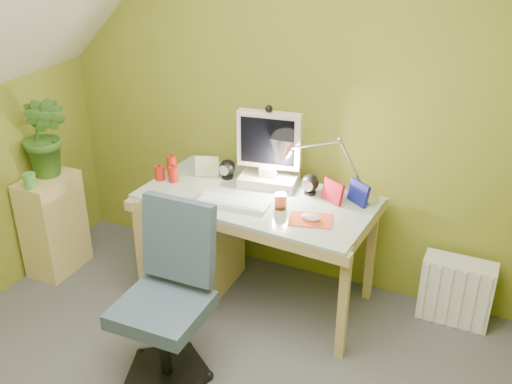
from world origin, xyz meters
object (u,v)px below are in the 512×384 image
at_px(desk_lamp, 343,154).
at_px(radiator, 456,291).
at_px(side_ledge, 54,224).
at_px(desk, 257,249).
at_px(monitor, 269,147).
at_px(potted_plant, 46,136).
at_px(task_chair, 161,309).

distance_m(desk_lamp, radiator, 1.07).
height_order(desk_lamp, side_ledge, desk_lamp).
distance_m(desk, monitor, 0.63).
distance_m(side_ledge, radiator, 2.59).
distance_m(monitor, potted_plant, 1.41).
bearing_deg(desk, potted_plant, -168.19).
bearing_deg(potted_plant, monitor, 14.74).
bearing_deg(monitor, potted_plant, -173.31).
distance_m(monitor, task_chair, 1.14).
xyz_separation_m(desk, radiator, (1.16, 0.29, -0.16)).
bearing_deg(radiator, potted_plant, -168.90).
xyz_separation_m(monitor, side_ledge, (-1.38, -0.41, -0.63)).
height_order(desk, monitor, monitor).
bearing_deg(radiator, side_ledge, -167.85).
relative_size(desk_lamp, side_ledge, 0.81).
relative_size(potted_plant, task_chair, 0.61).
height_order(desk_lamp, task_chair, desk_lamp).
bearing_deg(monitor, side_ledge, -171.48).
xyz_separation_m(desk_lamp, radiator, (0.71, 0.11, -0.79)).
bearing_deg(side_ledge, monitor, 16.57).
height_order(desk, task_chair, task_chair).
bearing_deg(desk, monitor, 94.33).
bearing_deg(radiator, task_chair, -139.20).
bearing_deg(potted_plant, desk, 7.48).
bearing_deg(side_ledge, desk_lamp, 12.64).
xyz_separation_m(desk, task_chair, (-0.16, -0.82, 0.08)).
xyz_separation_m(desk, side_ledge, (-1.38, -0.23, -0.02)).
bearing_deg(task_chair, desk, 79.24).
bearing_deg(desk, desk_lamp, 26.13).
bearing_deg(desk_lamp, desk, -169.47).
relative_size(monitor, side_ledge, 0.72).
relative_size(desk, radiator, 3.31).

